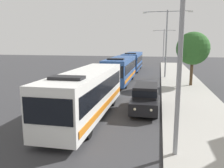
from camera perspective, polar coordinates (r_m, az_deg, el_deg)
name	(u,v)px	position (r m, az deg, el deg)	size (l,w,h in m)	color
bus_lead	(87,92)	(15.24, -6.18, -1.96)	(2.58, 11.04, 3.21)	silver
bus_second_in_line	(121,69)	(27.94, 2.12, 3.70)	(2.58, 10.53, 3.21)	#284C8C
bus_middle	(133,61)	(40.65, 5.16, 5.75)	(2.58, 11.08, 3.21)	#284C8C
white_suv	(146,97)	(16.84, 8.30, -3.11)	(1.86, 5.05, 1.90)	black
streetlamp_near	(182,25)	(9.69, 16.88, 13.78)	(5.70, 0.28, 8.98)	gray
streetlamp_mid	(166,37)	(32.37, 13.35, 11.31)	(6.43, 0.28, 8.96)	gray
streetlamp_far	(164,43)	(55.08, 12.70, 9.99)	(5.10, 0.28, 7.62)	gray
roadside_tree	(193,48)	(26.94, 19.40, 8.30)	(3.59, 3.59, 5.89)	#4C3823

